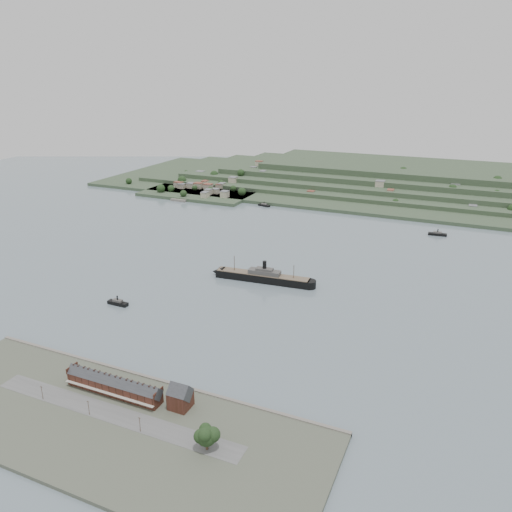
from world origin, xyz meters
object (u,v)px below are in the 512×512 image
at_px(terrace_row, 114,385).
at_px(tugboat, 118,303).
at_px(fig_tree, 207,436).
at_px(steamship, 260,277).
at_px(gabled_building, 180,397).

distance_m(terrace_row, tugboat, 112.22).
relative_size(terrace_row, fig_tree, 4.47).
bearing_deg(fig_tree, tugboat, 141.47).
relative_size(terrace_row, steamship, 0.63).
relative_size(gabled_building, steamship, 0.16).
bearing_deg(steamship, tugboat, -133.06).
relative_size(terrace_row, gabled_building, 3.95).
xyz_separation_m(gabled_building, steamship, (-29.29, 166.83, -4.29)).
bearing_deg(fig_tree, steamship, 106.57).
distance_m(gabled_building, fig_tree, 33.88).
xyz_separation_m(terrace_row, fig_tree, (64.10, -16.92, 2.76)).
distance_m(steamship, tugboat, 112.44).
height_order(gabled_building, steamship, steamship).
relative_size(terrace_row, tugboat, 3.46).
bearing_deg(tugboat, steamship, 46.94).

